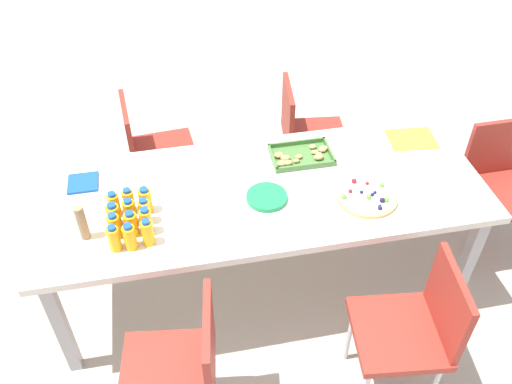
{
  "coord_description": "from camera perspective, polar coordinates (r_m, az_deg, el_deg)",
  "views": [
    {
      "loc": [
        -0.43,
        -2.0,
        2.56
      ],
      "look_at": [
        -0.04,
        -0.04,
        0.76
      ],
      "focal_mm": 38.26,
      "sensor_mm": 36.0,
      "label": 1
    }
  ],
  "objects": [
    {
      "name": "juice_bottle_7",
      "position": [
        2.58,
        -13.06,
        -2.09
      ],
      "size": [
        0.06,
        0.06,
        0.15
      ],
      "color": "#F9AE14",
      "rests_on": "party_table"
    },
    {
      "name": "juice_bottle_4",
      "position": [
        2.54,
        -12.91,
        -3.28
      ],
      "size": [
        0.06,
        0.06,
        0.14
      ],
      "color": "#F9AE14",
      "rests_on": "party_table"
    },
    {
      "name": "fruit_pizza",
      "position": [
        2.74,
        11.5,
        -0.41
      ],
      "size": [
        0.3,
        0.3,
        0.05
      ],
      "color": "tan",
      "rests_on": "party_table"
    },
    {
      "name": "chair_near_left",
      "position": [
        2.4,
        -7.61,
        -17.58
      ],
      "size": [
        0.45,
        0.45,
        0.83
      ],
      "rotation": [
        0.0,
        0.0,
        1.43
      ],
      "color": "maroon",
      "rests_on": "ground_plane"
    },
    {
      "name": "juice_bottle_5",
      "position": [
        2.53,
        -11.4,
        -3.02
      ],
      "size": [
        0.06,
        0.06,
        0.15
      ],
      "color": "#F9AC14",
      "rests_on": "party_table"
    },
    {
      "name": "chair_end",
      "position": [
        3.46,
        24.19,
        1.23
      ],
      "size": [
        0.41,
        0.41,
        0.83
      ],
      "rotation": [
        0.0,
        0.0,
        3.15
      ],
      "color": "maroon",
      "rests_on": "ground_plane"
    },
    {
      "name": "juice_bottle_9",
      "position": [
        2.65,
        -14.63,
        -1.28
      ],
      "size": [
        0.06,
        0.06,
        0.14
      ],
      "color": "#F9AE14",
      "rests_on": "party_table"
    },
    {
      "name": "chair_far_left",
      "position": [
        3.45,
        -10.91,
        4.53
      ],
      "size": [
        0.43,
        0.43,
        0.83
      ],
      "rotation": [
        0.0,
        0.0,
        -1.49
      ],
      "color": "maroon",
      "rests_on": "ground_plane"
    },
    {
      "name": "party_table",
      "position": [
        2.78,
        0.63,
        -0.64
      ],
      "size": [
        2.25,
        0.86,
        0.74
      ],
      "color": "silver",
      "rests_on": "ground_plane"
    },
    {
      "name": "plate_stack",
      "position": [
        2.68,
        1.13,
        -0.54
      ],
      "size": [
        0.2,
        0.2,
        0.02
      ],
      "color": "#1E8C4C",
      "rests_on": "party_table"
    },
    {
      "name": "juice_bottle_10",
      "position": [
        2.65,
        -13.15,
        -0.94
      ],
      "size": [
        0.05,
        0.05,
        0.14
      ],
      "color": "#FAAC14",
      "rests_on": "party_table"
    },
    {
      "name": "juice_bottle_0",
      "position": [
        2.49,
        -14.62,
        -4.73
      ],
      "size": [
        0.06,
        0.06,
        0.14
      ],
      "color": "#F9AB14",
      "rests_on": "party_table"
    },
    {
      "name": "juice_bottle_1",
      "position": [
        2.48,
        -13.06,
        -4.61
      ],
      "size": [
        0.06,
        0.06,
        0.14
      ],
      "color": "#F9AD14",
      "rests_on": "party_table"
    },
    {
      "name": "chair_far_right",
      "position": [
        3.54,
        5.13,
        6.31
      ],
      "size": [
        0.44,
        0.44,
        0.83
      ],
      "rotation": [
        0.0,
        0.0,
        -1.69
      ],
      "color": "maroon",
      "rests_on": "ground_plane"
    },
    {
      "name": "juice_bottle_6",
      "position": [
        2.59,
        -14.66,
        -2.42
      ],
      "size": [
        0.06,
        0.06,
        0.13
      ],
      "color": "#FAAC14",
      "rests_on": "party_table"
    },
    {
      "name": "napkin_stack",
      "position": [
        2.9,
        -17.64,
        0.92
      ],
      "size": [
        0.15,
        0.15,
        0.01
      ],
      "primitive_type": "cube",
      "color": "#194CA5",
      "rests_on": "party_table"
    },
    {
      "name": "chair_near_right",
      "position": [
        2.59,
        16.3,
        -13.23
      ],
      "size": [
        0.44,
        0.44,
        0.83
      ],
      "rotation": [
        0.0,
        0.0,
        1.45
      ],
      "color": "maroon",
      "rests_on": "ground_plane"
    },
    {
      "name": "snack_tray",
      "position": [
        2.93,
        4.71,
        3.78
      ],
      "size": [
        0.33,
        0.22,
        0.04
      ],
      "color": "#477238",
      "rests_on": "party_table"
    },
    {
      "name": "juice_bottle_2",
      "position": [
        2.48,
        -11.27,
        -4.18
      ],
      "size": [
        0.06,
        0.06,
        0.14
      ],
      "color": "#F9AD14",
      "rests_on": "party_table"
    },
    {
      "name": "juice_bottle_3",
      "position": [
        2.54,
        -14.59,
        -3.47
      ],
      "size": [
        0.06,
        0.06,
        0.14
      ],
      "color": "#FAAC14",
      "rests_on": "party_table"
    },
    {
      "name": "juice_bottle_8",
      "position": [
        2.58,
        -11.55,
        -2.01
      ],
      "size": [
        0.05,
        0.05,
        0.14
      ],
      "color": "#FAAD14",
      "rests_on": "party_table"
    },
    {
      "name": "cardboard_tube",
      "position": [
        2.56,
        -17.73,
        -3.07
      ],
      "size": [
        0.04,
        0.04,
        0.19
      ],
      "primitive_type": "cylinder",
      "color": "#9E7A56",
      "rests_on": "party_table"
    },
    {
      "name": "paper_folder",
      "position": [
        3.18,
        15.96,
        5.36
      ],
      "size": [
        0.28,
        0.22,
        0.01
      ],
      "primitive_type": "cube",
      "rotation": [
        0.0,
        0.0,
        -0.08
      ],
      "color": "yellow",
      "rests_on": "party_table"
    },
    {
      "name": "ground_plane",
      "position": [
        3.28,
        0.54,
        -9.34
      ],
      "size": [
        12.0,
        12.0,
        0.0
      ],
      "primitive_type": "plane",
      "color": "#B2A899"
    },
    {
      "name": "juice_bottle_11",
      "position": [
        2.63,
        -11.47,
        -0.88
      ],
      "size": [
        0.06,
        0.06,
        0.14
      ],
      "color": "#FAAD14",
      "rests_on": "party_table"
    }
  ]
}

